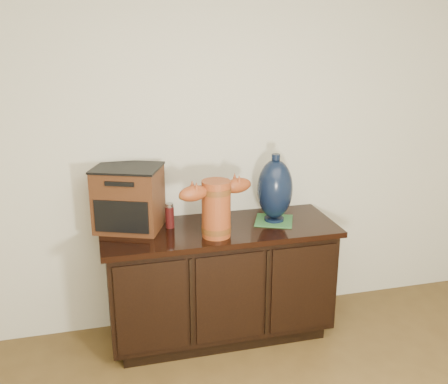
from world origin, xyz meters
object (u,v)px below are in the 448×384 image
object	(u,v)px
terracotta_vessel	(216,205)
tv_radio	(129,198)
lamp_base	(275,189)
spray_can	(170,216)
sideboard	(220,281)

from	to	relation	value
terracotta_vessel	tv_radio	bearing A→B (deg)	135.64
tv_radio	lamp_base	bearing A→B (deg)	15.21
lamp_base	spray_can	size ratio (longest dim) A/B	2.76
terracotta_vessel	spray_can	distance (m)	0.34
sideboard	lamp_base	size ratio (longest dim) A/B	3.37
sideboard	terracotta_vessel	distance (m)	0.58
sideboard	terracotta_vessel	bearing A→B (deg)	-112.01
sideboard	tv_radio	size ratio (longest dim) A/B	3.06
tv_radio	lamp_base	distance (m)	0.91
tv_radio	spray_can	bearing A→B (deg)	10.42
terracotta_vessel	tv_radio	xyz separation A→B (m)	(-0.48, 0.25, 0.00)
sideboard	tv_radio	xyz separation A→B (m)	(-0.54, 0.13, 0.56)
sideboard	lamp_base	bearing A→B (deg)	2.71
sideboard	lamp_base	distance (m)	0.69
sideboard	terracotta_vessel	world-z (taller)	terracotta_vessel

